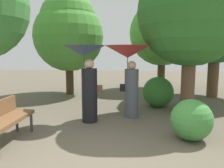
{
  "coord_description": "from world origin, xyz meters",
  "views": [
    {
      "loc": [
        0.52,
        -3.51,
        1.76
      ],
      "look_at": [
        0.0,
        2.58,
        0.93
      ],
      "focal_mm": 35.85,
      "sensor_mm": 36.0,
      "label": 1
    }
  ],
  "objects_px": {
    "person_left": "(87,70)",
    "person_right": "(129,64)",
    "tree_mid_right": "(162,28)",
    "tree_far_back": "(192,3)",
    "tree_mid_left": "(69,31)",
    "tree_near_right": "(217,8)",
    "park_bench": "(4,118)"
  },
  "relations": [
    {
      "from": "park_bench",
      "to": "tree_mid_right",
      "type": "bearing_deg",
      "value": -29.72
    },
    {
      "from": "park_bench",
      "to": "tree_near_right",
      "type": "distance_m",
      "value": 8.43
    },
    {
      "from": "person_right",
      "to": "tree_mid_right",
      "type": "xyz_separation_m",
      "value": [
        1.57,
        5.21,
        1.52
      ]
    },
    {
      "from": "person_left",
      "to": "tree_mid_left",
      "type": "xyz_separation_m",
      "value": [
        -1.55,
        3.93,
        1.35
      ]
    },
    {
      "from": "person_right",
      "to": "tree_near_right",
      "type": "distance_m",
      "value": 5.12
    },
    {
      "from": "tree_near_right",
      "to": "tree_far_back",
      "type": "bearing_deg",
      "value": -120.71
    },
    {
      "from": "person_left",
      "to": "tree_far_back",
      "type": "height_order",
      "value": "tree_far_back"
    },
    {
      "from": "tree_far_back",
      "to": "park_bench",
      "type": "bearing_deg",
      "value": -149.09
    },
    {
      "from": "person_left",
      "to": "person_right",
      "type": "xyz_separation_m",
      "value": [
        1.06,
        0.53,
        0.13
      ]
    },
    {
      "from": "person_right",
      "to": "tree_mid_right",
      "type": "relative_size",
      "value": 0.41
    },
    {
      "from": "park_bench",
      "to": "tree_near_right",
      "type": "xyz_separation_m",
      "value": [
        5.81,
        5.32,
        3.0
      ]
    },
    {
      "from": "park_bench",
      "to": "tree_mid_left",
      "type": "height_order",
      "value": "tree_mid_left"
    },
    {
      "from": "person_left",
      "to": "tree_far_back",
      "type": "bearing_deg",
      "value": -77.72
    },
    {
      "from": "person_left",
      "to": "person_right",
      "type": "height_order",
      "value": "person_right"
    },
    {
      "from": "tree_near_right",
      "to": "tree_mid_left",
      "type": "distance_m",
      "value": 6.05
    },
    {
      "from": "tree_mid_left",
      "to": "tree_far_back",
      "type": "bearing_deg",
      "value": -34.96
    },
    {
      "from": "person_left",
      "to": "park_bench",
      "type": "bearing_deg",
      "value": 132.14
    },
    {
      "from": "tree_far_back",
      "to": "tree_mid_left",
      "type": "bearing_deg",
      "value": 145.04
    },
    {
      "from": "tree_near_right",
      "to": "tree_far_back",
      "type": "relative_size",
      "value": 1.15
    },
    {
      "from": "tree_mid_left",
      "to": "tree_mid_right",
      "type": "bearing_deg",
      "value": 23.48
    },
    {
      "from": "person_right",
      "to": "tree_far_back",
      "type": "height_order",
      "value": "tree_far_back"
    },
    {
      "from": "tree_mid_left",
      "to": "tree_mid_right",
      "type": "distance_m",
      "value": 4.56
    },
    {
      "from": "tree_near_right",
      "to": "tree_mid_left",
      "type": "relative_size",
      "value": 1.29
    },
    {
      "from": "tree_mid_right",
      "to": "tree_far_back",
      "type": "relative_size",
      "value": 0.99
    },
    {
      "from": "tree_mid_right",
      "to": "tree_far_back",
      "type": "xyz_separation_m",
      "value": [
        0.12,
        -4.82,
        0.13
      ]
    },
    {
      "from": "tree_mid_right",
      "to": "person_right",
      "type": "bearing_deg",
      "value": -106.74
    },
    {
      "from": "tree_mid_right",
      "to": "tree_mid_left",
      "type": "bearing_deg",
      "value": -156.52
    },
    {
      "from": "person_left",
      "to": "tree_near_right",
      "type": "distance_m",
      "value": 6.23
    },
    {
      "from": "person_left",
      "to": "tree_mid_left",
      "type": "height_order",
      "value": "tree_mid_left"
    },
    {
      "from": "tree_near_right",
      "to": "tree_mid_right",
      "type": "relative_size",
      "value": 1.17
    },
    {
      "from": "park_bench",
      "to": "tree_near_right",
      "type": "relative_size",
      "value": 0.27
    },
    {
      "from": "person_left",
      "to": "tree_mid_right",
      "type": "height_order",
      "value": "tree_mid_right"
    }
  ]
}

